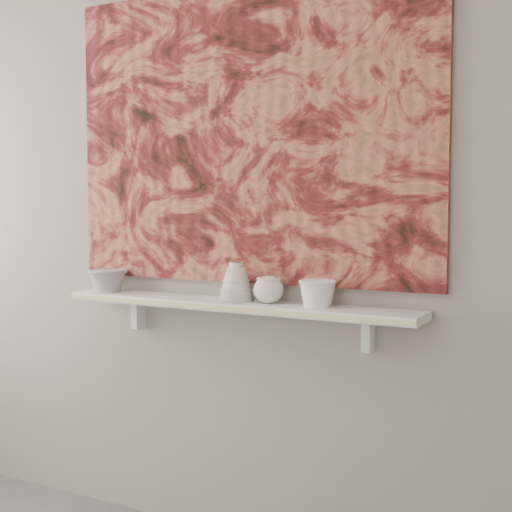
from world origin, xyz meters
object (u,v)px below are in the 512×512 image
Objects in this scene: shelf at (234,305)px; bowl_grey at (108,280)px; bowl_white at (318,293)px; cup_cream at (269,290)px; painting at (245,134)px; bell_vessel at (236,282)px.

bowl_grey reaches higher than shelf.
bowl_white is at bearing 0.00° from bowl_grey.
bowl_grey is at bearing 180.00° from shelf.
cup_cream reaches higher than bowl_white.
shelf is at bearing -90.00° from painting.
shelf is at bearing 0.00° from bowl_grey.
painting is 0.66m from bowl_white.
shelf is 10.82× the size of bowl_white.
bowl_white is at bearing 0.00° from shelf.
painting is 11.59× the size of bowl_white.
painting reaches higher than bowl_white.
cup_cream is at bearing 0.00° from bowl_grey.
shelf is 0.15m from cup_cream.
bowl_grey is at bearing 180.00° from bowl_white.
shelf is 13.11× the size of cup_cream.
cup_cream is at bearing 180.00° from bowl_white.
cup_cream is at bearing 0.00° from bell_vessel.
bell_vessel is at bearing 0.00° from shelf.
bowl_white reaches higher than shelf.
bowl_grey is 0.92m from bowl_white.
painting is at bearing 166.25° from bowl_white.
bowl_grey is 0.60m from bell_vessel.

